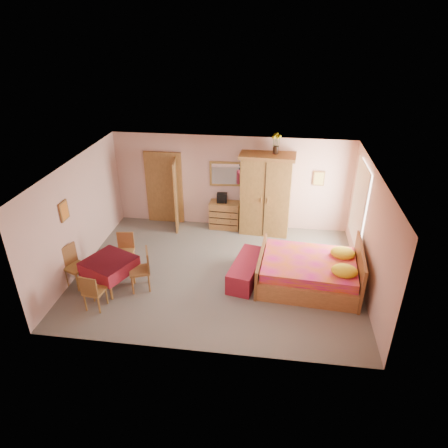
# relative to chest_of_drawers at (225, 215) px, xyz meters

# --- Properties ---
(floor) EXTENTS (6.50, 6.50, 0.00)m
(floor) POSITION_rel_chest_of_drawers_xyz_m (0.15, -2.27, -0.39)
(floor) COLOR slate
(floor) RESTS_ON ground
(ceiling) EXTENTS (6.50, 6.50, 0.00)m
(ceiling) POSITION_rel_chest_of_drawers_xyz_m (0.15, -2.27, 2.21)
(ceiling) COLOR brown
(ceiling) RESTS_ON wall_back
(wall_back) EXTENTS (6.50, 0.10, 2.60)m
(wall_back) POSITION_rel_chest_of_drawers_xyz_m (0.15, 0.23, 0.91)
(wall_back) COLOR #D0A296
(wall_back) RESTS_ON floor
(wall_front) EXTENTS (6.50, 0.10, 2.60)m
(wall_front) POSITION_rel_chest_of_drawers_xyz_m (0.15, -4.77, 0.91)
(wall_front) COLOR #D0A296
(wall_front) RESTS_ON floor
(wall_left) EXTENTS (0.10, 5.00, 2.60)m
(wall_left) POSITION_rel_chest_of_drawers_xyz_m (-3.10, -2.27, 0.91)
(wall_left) COLOR #D0A296
(wall_left) RESTS_ON floor
(wall_right) EXTENTS (0.10, 5.00, 2.60)m
(wall_right) POSITION_rel_chest_of_drawers_xyz_m (3.40, -2.27, 0.91)
(wall_right) COLOR #D0A296
(wall_right) RESTS_ON floor
(doorway) EXTENTS (1.06, 0.12, 2.15)m
(doorway) POSITION_rel_chest_of_drawers_xyz_m (-1.75, 0.20, 0.63)
(doorway) COLOR #9E6B35
(doorway) RESTS_ON floor
(window) EXTENTS (0.08, 1.40, 1.95)m
(window) POSITION_rel_chest_of_drawers_xyz_m (3.36, -1.07, 1.06)
(window) COLOR white
(window) RESTS_ON wall_right
(picture_left) EXTENTS (0.04, 0.32, 0.42)m
(picture_left) POSITION_rel_chest_of_drawers_xyz_m (-3.07, -2.87, 1.31)
(picture_left) COLOR orange
(picture_left) RESTS_ON wall_left
(picture_back) EXTENTS (0.30, 0.04, 0.40)m
(picture_back) POSITION_rel_chest_of_drawers_xyz_m (2.50, 0.20, 1.16)
(picture_back) COLOR #D8BF59
(picture_back) RESTS_ON wall_back
(chest_of_drawers) EXTENTS (0.85, 0.45, 0.79)m
(chest_of_drawers) POSITION_rel_chest_of_drawers_xyz_m (0.00, 0.00, 0.00)
(chest_of_drawers) COLOR olive
(chest_of_drawers) RESTS_ON floor
(wall_mirror) EXTENTS (0.89, 0.11, 0.70)m
(wall_mirror) POSITION_rel_chest_of_drawers_xyz_m (-0.00, 0.21, 1.16)
(wall_mirror) COLOR white
(wall_mirror) RESTS_ON wall_back
(stereo) EXTENTS (0.29, 0.22, 0.26)m
(stereo) POSITION_rel_chest_of_drawers_xyz_m (-0.08, 0.01, 0.52)
(stereo) COLOR black
(stereo) RESTS_ON chest_of_drawers
(floor_lamp) EXTENTS (0.24, 0.24, 1.76)m
(floor_lamp) POSITION_rel_chest_of_drawers_xyz_m (0.47, 0.06, 0.49)
(floor_lamp) COLOR black
(floor_lamp) RESTS_ON floor
(wardrobe) EXTENTS (1.48, 0.84, 2.25)m
(wardrobe) POSITION_rel_chest_of_drawers_xyz_m (1.12, -0.08, 0.73)
(wardrobe) COLOR olive
(wardrobe) RESTS_ON floor
(sunflower_vase) EXTENTS (0.23, 0.23, 0.54)m
(sunflower_vase) POSITION_rel_chest_of_drawers_xyz_m (1.31, -0.02, 2.13)
(sunflower_vase) COLOR yellow
(sunflower_vase) RESTS_ON wardrobe
(bed) EXTENTS (2.34, 1.90, 1.03)m
(bed) POSITION_rel_chest_of_drawers_xyz_m (2.20, -2.43, 0.12)
(bed) COLOR #C4137E
(bed) RESTS_ON floor
(bench) EXTENTS (0.82, 1.53, 0.49)m
(bench) POSITION_rel_chest_of_drawers_xyz_m (0.83, -2.42, -0.15)
(bench) COLOR maroon
(bench) RESTS_ON floor
(dining_table) EXTENTS (1.25, 1.25, 0.69)m
(dining_table) POSITION_rel_chest_of_drawers_xyz_m (-2.13, -3.10, -0.05)
(dining_table) COLOR maroon
(dining_table) RESTS_ON floor
(chair_south) EXTENTS (0.43, 0.43, 0.84)m
(chair_south) POSITION_rel_chest_of_drawers_xyz_m (-2.16, -3.84, 0.03)
(chair_south) COLOR #A17336
(chair_south) RESTS_ON floor
(chair_north) EXTENTS (0.44, 0.44, 0.87)m
(chair_north) POSITION_rel_chest_of_drawers_xyz_m (-2.07, -2.33, 0.04)
(chair_north) COLOR #A47537
(chair_north) RESTS_ON floor
(chair_west) EXTENTS (0.57, 0.57, 0.96)m
(chair_west) POSITION_rel_chest_of_drawers_xyz_m (-2.88, -3.15, 0.08)
(chair_west) COLOR #A47637
(chair_west) RESTS_ON floor
(chair_east) EXTENTS (0.56, 0.56, 0.96)m
(chair_east) POSITION_rel_chest_of_drawers_xyz_m (-1.46, -3.09, 0.09)
(chair_east) COLOR #9A6734
(chair_east) RESTS_ON floor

